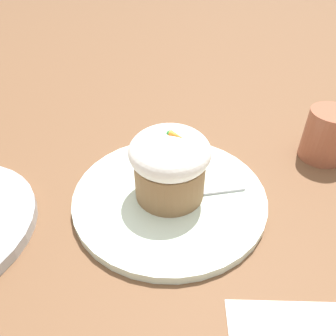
# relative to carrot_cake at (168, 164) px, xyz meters

# --- Properties ---
(ground_plane) EXTENTS (4.00, 4.00, 0.00)m
(ground_plane) POSITION_rel_carrot_cake_xyz_m (0.00, 0.00, -0.06)
(ground_plane) COLOR brown
(dessert_plate) EXTENTS (0.26, 0.26, 0.01)m
(dessert_plate) POSITION_rel_carrot_cake_xyz_m (0.00, 0.00, -0.06)
(dessert_plate) COLOR silver
(dessert_plate) RESTS_ON ground_plane
(carrot_cake) EXTENTS (0.10, 0.10, 0.10)m
(carrot_cake) POSITION_rel_carrot_cake_xyz_m (0.00, 0.00, 0.00)
(carrot_cake) COLOR olive
(carrot_cake) RESTS_ON dessert_plate
(spoon) EXTENTS (0.10, 0.09, 0.01)m
(spoon) POSITION_rel_carrot_cake_xyz_m (0.03, 0.01, -0.05)
(spoon) COLOR #B7B7BC
(spoon) RESTS_ON dessert_plate
(coffee_cup) EXTENTS (0.10, 0.07, 0.08)m
(coffee_cup) POSITION_rel_carrot_cake_xyz_m (0.16, 0.21, -0.02)
(coffee_cup) COLOR #9E563D
(coffee_cup) RESTS_ON ground_plane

